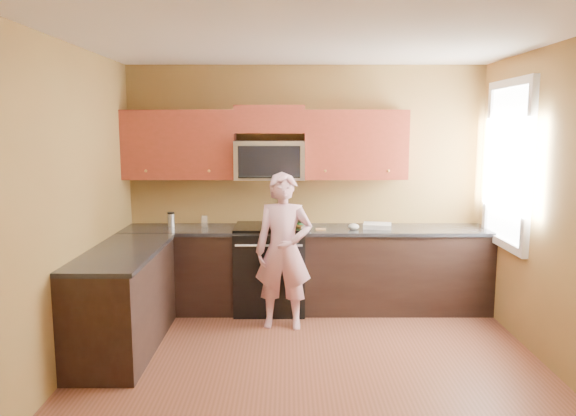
{
  "coord_description": "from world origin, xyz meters",
  "views": [
    {
      "loc": [
        -0.2,
        -4.21,
        2.01
      ],
      "look_at": [
        -0.2,
        1.3,
        1.2
      ],
      "focal_mm": 34.16,
      "sensor_mm": 36.0,
      "label": 1
    }
  ],
  "objects_px": {
    "woman": "(284,251)",
    "travel_mug": "(171,227)",
    "microwave": "(270,179)",
    "stove": "(270,268)",
    "frying_pan": "(278,230)",
    "butter_tub": "(302,229)"
  },
  "relations": [
    {
      "from": "woman",
      "to": "butter_tub",
      "type": "relative_size",
      "value": 12.35
    },
    {
      "from": "woman",
      "to": "travel_mug",
      "type": "bearing_deg",
      "value": 158.3
    },
    {
      "from": "microwave",
      "to": "travel_mug",
      "type": "distance_m",
      "value": 1.22
    },
    {
      "from": "butter_tub",
      "to": "frying_pan",
      "type": "bearing_deg",
      "value": -138.83
    },
    {
      "from": "woman",
      "to": "butter_tub",
      "type": "xyz_separation_m",
      "value": [
        0.2,
        0.5,
        0.13
      ]
    },
    {
      "from": "woman",
      "to": "travel_mug",
      "type": "distance_m",
      "value": 1.4
    },
    {
      "from": "microwave",
      "to": "frying_pan",
      "type": "height_order",
      "value": "microwave"
    },
    {
      "from": "microwave",
      "to": "stove",
      "type": "bearing_deg",
      "value": -90.0
    },
    {
      "from": "stove",
      "to": "butter_tub",
      "type": "xyz_separation_m",
      "value": [
        0.36,
        -0.03,
        0.45
      ]
    },
    {
      "from": "stove",
      "to": "woman",
      "type": "height_order",
      "value": "woman"
    },
    {
      "from": "frying_pan",
      "to": "microwave",
      "type": "bearing_deg",
      "value": 115.68
    },
    {
      "from": "microwave",
      "to": "woman",
      "type": "height_order",
      "value": "microwave"
    },
    {
      "from": "stove",
      "to": "frying_pan",
      "type": "height_order",
      "value": "frying_pan"
    },
    {
      "from": "frying_pan",
      "to": "butter_tub",
      "type": "distance_m",
      "value": 0.35
    },
    {
      "from": "frying_pan",
      "to": "woman",
      "type": "bearing_deg",
      "value": -65.69
    },
    {
      "from": "stove",
      "to": "microwave",
      "type": "xyz_separation_m",
      "value": [
        0.0,
        0.12,
        0.97
      ]
    },
    {
      "from": "travel_mug",
      "to": "stove",
      "type": "bearing_deg",
      "value": -4.84
    },
    {
      "from": "microwave",
      "to": "frying_pan",
      "type": "xyz_separation_m",
      "value": [
        0.1,
        -0.38,
        -0.5
      ]
    },
    {
      "from": "microwave",
      "to": "frying_pan",
      "type": "distance_m",
      "value": 0.64
    },
    {
      "from": "woman",
      "to": "frying_pan",
      "type": "xyz_separation_m",
      "value": [
        -0.06,
        0.27,
        0.16
      ]
    },
    {
      "from": "woman",
      "to": "frying_pan",
      "type": "height_order",
      "value": "woman"
    },
    {
      "from": "butter_tub",
      "to": "travel_mug",
      "type": "xyz_separation_m",
      "value": [
        -1.45,
        0.12,
        0.0
      ]
    }
  ]
}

